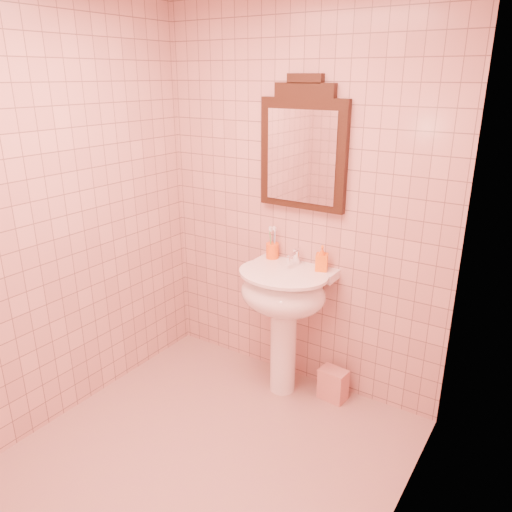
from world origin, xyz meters
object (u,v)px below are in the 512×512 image
Objects in this scene: towel at (333,384)px; soap_dispenser at (322,258)px; pedestal_sink at (283,301)px; mirror at (303,149)px; toothbrush_cup at (272,251)px.

soap_dispenser is at bearing 161.38° from towel.
mirror is at bearing 90.00° from pedestal_sink.
mirror is at bearing 143.93° from soap_dispenser.
toothbrush_cup is at bearing -170.53° from mirror.
mirror is at bearing 9.47° from toothbrush_cup.
soap_dispenser reaches higher than towel.
mirror is 0.71m from toothbrush_cup.
soap_dispenser is at bearing 38.60° from pedestal_sink.
toothbrush_cup is (-0.19, 0.17, 0.26)m from pedestal_sink.
towel is at bearing 16.41° from pedestal_sink.
towel is (0.15, -0.05, -0.84)m from soap_dispenser.
pedestal_sink is at bearing -163.59° from towel.
mirror reaches higher than toothbrush_cup.
toothbrush_cup is 0.97m from towel.
towel is (0.33, -0.10, -1.49)m from mirror.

